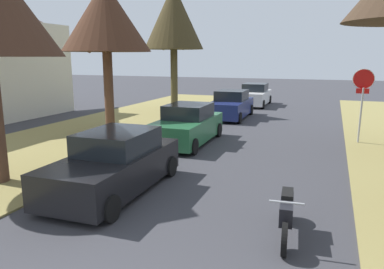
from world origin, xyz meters
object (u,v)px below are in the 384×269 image
(street_tree_left_far, at_px, (174,18))
(parked_sedan_navy, at_px, (231,105))
(parked_motorcycle, at_px, (286,213))
(parked_sedan_black, at_px, (115,164))
(parked_sedan_green, at_px, (187,125))
(parked_sedan_white, at_px, (255,95))
(stop_sign_far, at_px, (363,90))
(street_tree_left_mid_b, at_px, (105,18))

(street_tree_left_far, distance_m, parked_sedan_navy, 6.33)
(parked_sedan_navy, relative_size, parked_motorcycle, 2.16)
(parked_sedan_black, distance_m, parked_sedan_green, 5.85)
(parked_sedan_green, relative_size, parked_sedan_white, 1.00)
(parked_sedan_navy, bearing_deg, parked_motorcycle, -71.02)
(stop_sign_far, bearing_deg, parked_sedan_white, 120.70)
(parked_motorcycle, bearing_deg, parked_sedan_white, 102.93)
(stop_sign_far, distance_m, street_tree_left_mid_b, 10.84)
(stop_sign_far, distance_m, parked_sedan_navy, 8.07)
(parked_sedan_white, bearing_deg, parked_motorcycle, -77.07)
(street_tree_left_mid_b, bearing_deg, stop_sign_far, 12.60)
(parked_sedan_navy, height_order, parked_sedan_white, same)
(parked_sedan_white, bearing_deg, stop_sign_far, -59.30)
(stop_sign_far, xyz_separation_m, parked_sedan_green, (-6.54, -2.33, -1.45))
(stop_sign_far, bearing_deg, street_tree_left_mid_b, -167.40)
(parked_sedan_black, bearing_deg, stop_sign_far, 52.58)
(parked_sedan_green, bearing_deg, street_tree_left_far, 116.75)
(street_tree_left_far, bearing_deg, parked_sedan_navy, -9.44)
(stop_sign_far, height_order, parked_sedan_black, stop_sign_far)
(stop_sign_far, height_order, street_tree_left_far, street_tree_left_far)
(parked_sedan_white, bearing_deg, parked_sedan_black, -89.67)
(stop_sign_far, distance_m, parked_sedan_white, 12.54)
(parked_sedan_green, distance_m, parked_motorcycle, 8.35)
(parked_sedan_black, height_order, parked_sedan_navy, same)
(parked_sedan_navy, bearing_deg, parked_sedan_black, -88.82)
(parked_sedan_black, xyz_separation_m, parked_sedan_navy, (-0.26, 12.71, 0.00))
(stop_sign_far, bearing_deg, parked_motorcycle, -101.01)
(parked_sedan_navy, bearing_deg, parked_sedan_green, -90.18)
(street_tree_left_mid_b, xyz_separation_m, parked_motorcycle, (8.41, -6.92, -4.57))
(parked_sedan_white, distance_m, parked_motorcycle, 20.43)
(stop_sign_far, height_order, parked_sedan_green, stop_sign_far)
(parked_sedan_green, distance_m, parked_sedan_white, 13.04)
(parked_sedan_black, distance_m, parked_sedan_navy, 12.71)
(parked_sedan_green, bearing_deg, street_tree_left_mid_b, 179.17)
(street_tree_left_far, relative_size, parked_motorcycle, 3.73)
(parked_motorcycle, bearing_deg, street_tree_left_mid_b, 140.53)
(parked_sedan_black, distance_m, parked_sedan_white, 18.88)
(stop_sign_far, xyz_separation_m, street_tree_left_mid_b, (-10.20, -2.28, 2.88))
(street_tree_left_far, xyz_separation_m, parked_sedan_black, (4.06, -13.34, -5.03))
(parked_sedan_green, height_order, parked_sedan_white, same)
(parked_sedan_green, relative_size, parked_motorcycle, 2.16)
(parked_sedan_white, xyz_separation_m, parked_motorcycle, (4.57, -19.91, -0.24))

